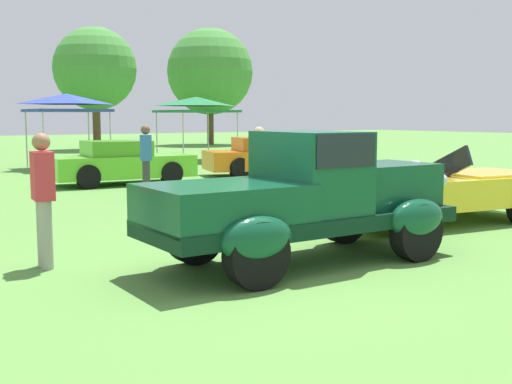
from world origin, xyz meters
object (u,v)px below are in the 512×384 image
(feature_pickup_truck, at_px, (305,197))
(show_car_lime, at_px, (121,163))
(neighbor_convertible, at_px, (439,190))
(canopy_tent_center_field, at_px, (196,104))
(spectator_between_cars, at_px, (259,166))
(show_car_orange, at_px, (268,157))
(canopy_tent_left_field, at_px, (67,102))
(spectator_near_truck, at_px, (43,196))
(spectator_far_side, at_px, (146,158))

(feature_pickup_truck, relative_size, show_car_lime, 1.08)
(neighbor_convertible, height_order, canopy_tent_center_field, canopy_tent_center_field)
(feature_pickup_truck, height_order, show_car_lime, feature_pickup_truck)
(spectator_between_cars, bearing_deg, neighbor_convertible, -54.26)
(show_car_orange, relative_size, canopy_tent_left_field, 1.60)
(canopy_tent_center_field, bearing_deg, show_car_lime, -130.59)
(spectator_near_truck, height_order, canopy_tent_left_field, canopy_tent_left_field)
(show_car_lime, xyz_separation_m, spectator_near_truck, (-4.49, -8.95, 0.32))
(show_car_orange, distance_m, canopy_tent_center_field, 7.47)
(feature_pickup_truck, bearing_deg, neighbor_convertible, 17.18)
(spectator_near_truck, bearing_deg, show_car_orange, 43.54)
(spectator_near_truck, bearing_deg, spectator_between_cars, 27.03)
(canopy_tent_left_field, bearing_deg, spectator_between_cars, -90.41)
(neighbor_convertible, bearing_deg, spectator_near_truck, 177.19)
(show_car_orange, bearing_deg, show_car_lime, -179.42)
(feature_pickup_truck, xyz_separation_m, neighbor_convertible, (3.94, 1.22, -0.29))
(neighbor_convertible, distance_m, show_car_orange, 9.69)
(neighbor_convertible, xyz_separation_m, spectator_far_side, (-2.92, 6.25, 0.33))
(canopy_tent_center_field, bearing_deg, canopy_tent_left_field, -171.63)
(show_car_orange, distance_m, spectator_near_truck, 13.06)
(show_car_orange, distance_m, canopy_tent_left_field, 7.98)
(show_car_lime, relative_size, show_car_orange, 0.92)
(spectator_far_side, xyz_separation_m, canopy_tent_left_field, (0.99, 9.38, 1.51))
(feature_pickup_truck, relative_size, show_car_orange, 0.99)
(show_car_orange, xyz_separation_m, spectator_between_cars, (-4.64, -6.53, 0.31))
(neighbor_convertible, bearing_deg, canopy_tent_center_field, 76.98)
(show_car_orange, relative_size, spectator_far_side, 2.57)
(feature_pickup_truck, xyz_separation_m, spectator_near_truck, (-2.90, 1.55, 0.05))
(show_car_lime, xyz_separation_m, spectator_far_side, (-0.56, -3.03, 0.32))
(neighbor_convertible, height_order, canopy_tent_left_field, canopy_tent_left_field)
(show_car_lime, relative_size, canopy_tent_left_field, 1.47)
(spectator_between_cars, bearing_deg, spectator_near_truck, -152.97)
(spectator_far_side, xyz_separation_m, canopy_tent_center_field, (6.73, 10.23, 1.51))
(spectator_near_truck, bearing_deg, feature_pickup_truck, -28.15)
(canopy_tent_center_field, bearing_deg, neighbor_convertible, -103.02)
(feature_pickup_truck, xyz_separation_m, show_car_lime, (1.59, 10.50, -0.27))
(feature_pickup_truck, distance_m, canopy_tent_left_field, 17.04)
(canopy_tent_center_field, bearing_deg, feature_pickup_truck, -113.65)
(spectator_far_side, bearing_deg, show_car_orange, 29.08)
(feature_pickup_truck, bearing_deg, show_car_orange, 58.12)
(neighbor_convertible, height_order, show_car_orange, neighbor_convertible)
(show_car_lime, relative_size, spectator_far_side, 2.35)
(neighbor_convertible, bearing_deg, spectator_between_cars, 125.74)
(spectator_far_side, bearing_deg, spectator_near_truck, -123.58)
(spectator_far_side, relative_size, canopy_tent_left_field, 0.62)
(neighbor_convertible, distance_m, spectator_near_truck, 6.86)
(neighbor_convertible, distance_m, spectator_far_side, 6.91)
(show_car_lime, distance_m, show_car_orange, 4.98)
(feature_pickup_truck, xyz_separation_m, spectator_between_cars, (1.92, 4.02, 0.05))
(canopy_tent_left_field, bearing_deg, neighbor_convertible, -82.99)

